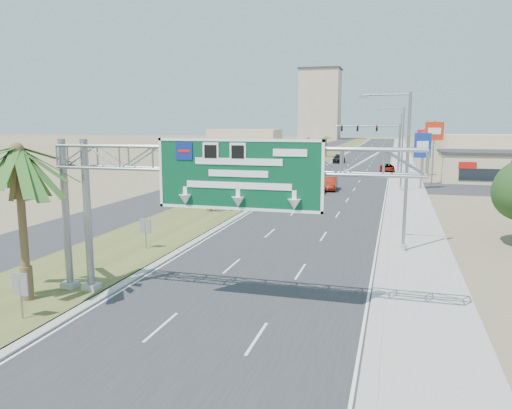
{
  "coord_description": "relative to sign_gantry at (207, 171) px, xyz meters",
  "views": [
    {
      "loc": [
        6.81,
        -10.28,
        8.12
      ],
      "look_at": [
        0.33,
        12.84,
        4.2
      ],
      "focal_mm": 35.0,
      "sensor_mm": 36.0,
      "label": 1
    }
  ],
  "objects": [
    {
      "name": "car_mid_lane",
      "position": [
        0.18,
        40.64,
        -5.26
      ],
      "size": [
        1.97,
        4.91,
        1.59
      ],
      "primitive_type": "imported",
      "rotation": [
        0.0,
        0.0,
        0.06
      ],
      "color": "maroon",
      "rests_on": "ground"
    },
    {
      "name": "palm_row_b",
      "position": [
        -8.44,
        22.07,
        -1.16
      ],
      "size": [
        3.99,
        3.99,
        5.95
      ],
      "color": "brown",
      "rests_on": "ground"
    },
    {
      "name": "road",
      "position": [
        1.06,
        100.07,
        -6.05
      ],
      "size": [
        12.0,
        300.0,
        0.02
      ],
      "primitive_type": "cube",
      "color": "#28282B",
      "rests_on": "ground"
    },
    {
      "name": "sidewalk_right",
      "position": [
        9.56,
        100.07,
        -6.01
      ],
      "size": [
        4.0,
        300.0,
        0.1
      ],
      "primitive_type": "cube",
      "color": "#9E9B93",
      "rests_on": "ground"
    },
    {
      "name": "palm_row_e",
      "position": [
        -8.44,
        75.07,
        -0.97
      ],
      "size": [
        3.99,
        3.99,
        6.15
      ],
      "color": "brown",
      "rests_on": "ground"
    },
    {
      "name": "pole_sign_red_far",
      "position": [
        11.95,
        60.9,
        -0.32
      ],
      "size": [
        2.2,
        0.86,
        7.33
      ],
      "color": "gray",
      "rests_on": "ground"
    },
    {
      "name": "opposing_road",
      "position": [
        -15.94,
        100.07,
        -6.05
      ],
      "size": [
        8.0,
        300.0,
        0.02
      ],
      "primitive_type": "cube",
      "color": "#28282B",
      "rests_on": "ground"
    },
    {
      "name": "median_grass",
      "position": [
        -8.94,
        100.07,
        -6.0
      ],
      "size": [
        7.0,
        300.0,
        0.12
      ],
      "primitive_type": "cube",
      "color": "#4C5626",
      "rests_on": "ground"
    },
    {
      "name": "car_far",
      "position": [
        -3.49,
        84.03,
        -5.23
      ],
      "size": [
        2.51,
        5.76,
        1.65
      ],
      "primitive_type": "imported",
      "rotation": [
        0.0,
        0.0,
        0.04
      ],
      "color": "black",
      "rests_on": "ground"
    },
    {
      "name": "streetlight_far",
      "position": [
        8.36,
        78.07,
        -1.36
      ],
      "size": [
        3.27,
        0.44,
        10.0
      ],
      "color": "gray",
      "rests_on": "ground"
    },
    {
      "name": "streetlight_mid",
      "position": [
        8.36,
        42.07,
        -1.36
      ],
      "size": [
        3.27,
        0.44,
        10.0
      ],
      "color": "gray",
      "rests_on": "ground"
    },
    {
      "name": "car_right_lane",
      "position": [
        6.56,
        64.99,
        -5.34
      ],
      "size": [
        2.54,
        5.21,
        1.43
      ],
      "primitive_type": "imported",
      "rotation": [
        0.0,
        0.0,
        0.03
      ],
      "color": "gray",
      "rests_on": "ground"
    },
    {
      "name": "pole_sign_red_near",
      "position": [
        12.61,
        50.07,
        0.58
      ],
      "size": [
        2.4,
        0.87,
        8.49
      ],
      "color": "gray",
      "rests_on": "ground"
    },
    {
      "name": "palm_row_f",
      "position": [
        -8.44,
        100.07,
        -1.35
      ],
      "size": [
        3.99,
        3.99,
        5.75
      ],
      "color": "brown",
      "rests_on": "ground"
    },
    {
      "name": "building_distant_right",
      "position": [
        31.06,
        130.07,
        -3.56
      ],
      "size": [
        20.0,
        12.0,
        5.0
      ],
      "primitive_type": "cube",
      "color": "tan",
      "rests_on": "ground"
    },
    {
      "name": "store_building",
      "position": [
        23.06,
        56.07,
        -4.06
      ],
      "size": [
        18.0,
        10.0,
        4.0
      ],
      "primitive_type": "cube",
      "color": "tan",
      "rests_on": "ground"
    },
    {
      "name": "palm_row_d",
      "position": [
        -8.44,
        56.07,
        -1.64
      ],
      "size": [
        3.99,
        3.99,
        5.45
      ],
      "color": "brown",
      "rests_on": "ground"
    },
    {
      "name": "sign_gantry",
      "position": [
        0.0,
        0.0,
        0.0
      ],
      "size": [
        16.75,
        1.24,
        7.5
      ],
      "color": "gray",
      "rests_on": "ground"
    },
    {
      "name": "pole_sign_blue",
      "position": [
        10.96,
        44.35,
        -0.87
      ],
      "size": [
        2.01,
        0.79,
        7.13
      ],
      "color": "gray",
      "rests_on": "ground"
    },
    {
      "name": "median_signback_a",
      "position": [
        -6.74,
        -3.93,
        -4.61
      ],
      "size": [
        0.75,
        0.08,
        2.08
      ],
      "color": "gray",
      "rests_on": "ground"
    },
    {
      "name": "building_distant_left",
      "position": [
        -43.94,
        150.07,
        -3.06
      ],
      "size": [
        24.0,
        14.0,
        6.0
      ],
      "primitive_type": "cube",
      "color": "tan",
      "rests_on": "ground"
    },
    {
      "name": "car_left_lane",
      "position": [
        -1.02,
        37.95,
        -5.22
      ],
      "size": [
        2.25,
        5.04,
        1.68
      ],
      "primitive_type": "imported",
      "rotation": [
        0.0,
        0.0,
        0.05
      ],
      "color": "black",
      "rests_on": "ground"
    },
    {
      "name": "streetlight_near",
      "position": [
        8.36,
        12.07,
        -1.36
      ],
      "size": [
        3.27,
        0.44,
        10.0
      ],
      "color": "gray",
      "rests_on": "ground"
    },
    {
      "name": "signal_mast",
      "position": [
        6.23,
        62.05,
        -1.21
      ],
      "size": [
        10.28,
        0.71,
        8.0
      ],
      "color": "gray",
      "rests_on": "ground"
    },
    {
      "name": "palm_near",
      "position": [
        -8.14,
        -1.93,
        0.87
      ],
      "size": [
        5.7,
        5.7,
        8.35
      ],
      "color": "brown",
      "rests_on": "ground"
    },
    {
      "name": "palm_row_c",
      "position": [
        -8.44,
        38.07,
        -0.39
      ],
      "size": [
        3.99,
        3.99,
        6.75
      ],
      "color": "brown",
      "rests_on": "ground"
    },
    {
      "name": "tower_distant",
      "position": [
        -30.94,
        240.07,
        11.44
      ],
      "size": [
        20.0,
        16.0,
        35.0
      ],
      "primitive_type": "cube",
      "color": "tan",
      "rests_on": "ground"
    },
    {
      "name": "median_signback_b",
      "position": [
        -7.44,
        8.07,
        -4.61
      ],
      "size": [
        0.75,
        0.08,
        2.08
      ],
      "color": "gray",
      "rests_on": "ground"
    }
  ]
}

